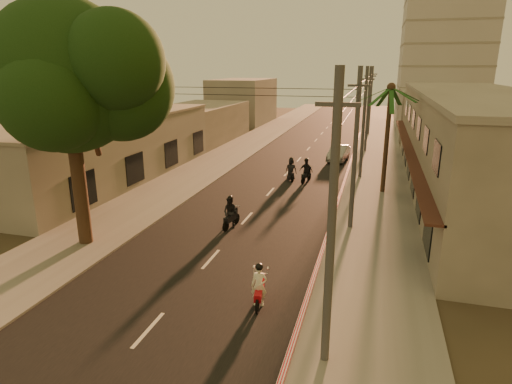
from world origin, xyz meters
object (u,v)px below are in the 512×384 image
Objects in this scene: scooter_far_a at (291,170)px; scooter_mid_b at (306,171)px; scooter_mid_a at (231,213)px; parked_car at (339,153)px; scooter_red at (259,287)px; palm_tree at (391,94)px; broadleaf_tree at (76,77)px.

scooter_mid_b is at bearing -30.71° from scooter_far_a.
scooter_mid_a is 11.48m from scooter_mid_b.
scooter_far_a is 0.42× the size of parked_car.
scooter_red is 0.91× the size of scooter_mid_b.
scooter_mid_a is at bearing -91.09° from scooter_mid_b.
scooter_red is 0.93× the size of scooter_far_a.
scooter_mid_b is (2.52, 11.20, 0.02)m from scooter_mid_a.
palm_tree is 4.52× the size of scooter_red.
scooter_mid_a is at bearing 33.82° from broadleaf_tree.
scooter_red is 18.82m from scooter_mid_b.
scooter_mid_a reaches higher than parked_car.
broadleaf_tree is 20.18m from palm_tree.
broadleaf_tree is 10.62m from scooter_mid_a.
scooter_mid_a is at bearing -96.14° from parked_car.
scooter_red is at bearing -105.10° from palm_tree.
broadleaf_tree is 1.48× the size of palm_tree.
broadleaf_tree is 6.22× the size of scooter_far_a.
scooter_mid_b is (-5.93, 1.47, -6.25)m from palm_tree.
parked_car is at bearing 66.88° from broadleaf_tree.
scooter_mid_a reaches higher than scooter_red.
scooter_mid_b is at bearing 60.46° from broadleaf_tree.
scooter_far_a is (1.25, 11.43, 0.01)m from scooter_mid_a.
palm_tree is at bearing 43.48° from broadleaf_tree.
scooter_mid_b is 9.31m from parked_car.
scooter_far_a is at bearing -178.95° from scooter_mid_b.
broadleaf_tree is at bearing -137.69° from scooter_mid_a.
broadleaf_tree is 13.03m from scooter_red.
broadleaf_tree reaches higher than scooter_far_a.
palm_tree is 4.11× the size of scooter_mid_b.
scooter_mid_a is 1.01× the size of scooter_far_a.
scooter_red is 0.39× the size of parked_car.
scooter_red is 19.18m from scooter_far_a.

